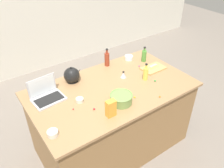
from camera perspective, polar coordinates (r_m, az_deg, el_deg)
name	(u,v)px	position (r m, az deg, el deg)	size (l,w,h in m)	color
ground_plane	(112,144)	(3.14, 0.00, -14.46)	(12.00, 12.00, 0.00)	slate
wall_back	(30,1)	(4.39, -19.44, 18.64)	(8.00, 0.10, 2.60)	beige
island_counter	(112,118)	(2.81, 0.00, -8.41)	(1.78, 1.04, 0.90)	olive
laptop	(46,95)	(2.44, -15.82, -2.57)	(0.33, 0.25, 0.22)	#B7B7BC
mixing_bowl_large	(121,98)	(2.29, 2.27, -3.56)	(0.23, 0.23, 0.10)	#72934C
bottle_olive	(144,56)	(3.03, 7.89, 6.93)	(0.06, 0.06, 0.20)	#4C8C38
bottle_oil	(146,73)	(2.65, 8.27, 2.63)	(0.06, 0.06, 0.20)	#DBC64C
bottle_soy	(107,59)	(2.90, -1.25, 6.17)	(0.06, 0.06, 0.23)	maroon
kettle	(72,75)	(2.63, -9.85, 2.12)	(0.21, 0.18, 0.20)	black
cutting_board	(153,68)	(2.90, 10.14, 3.82)	(0.29, 0.19, 0.02)	tan
butter_stick_left	(153,67)	(2.89, 10.09, 4.24)	(0.11, 0.04, 0.04)	#F4E58C
ramekin_small	(53,133)	(2.05, -14.38, -11.66)	(0.09, 0.09, 0.05)	beige
ramekin_medium	(129,58)	(3.07, 4.16, 6.48)	(0.11, 0.11, 0.05)	white
ramekin_wide	(80,100)	(2.35, -7.94, -3.93)	(0.08, 0.08, 0.04)	beige
kitchen_timer	(123,75)	(2.69, 2.82, 2.31)	(0.07, 0.07, 0.08)	#B2B2B7
candy_bag	(111,108)	(2.12, -0.29, -6.02)	(0.09, 0.06, 0.17)	gold
candy_0	(73,109)	(2.27, -9.51, -6.11)	(0.02, 0.02, 0.02)	red
candy_1	(160,97)	(2.44, 11.68, -3.05)	(0.02, 0.02, 0.02)	orange
candy_2	(139,66)	(2.93, 6.68, 4.40)	(0.02, 0.02, 0.02)	#CC3399
candy_3	(155,81)	(2.67, 10.56, 0.79)	(0.02, 0.02, 0.02)	green
candy_4	(109,103)	(2.31, -0.71, -4.63)	(0.02, 0.02, 0.02)	#CC3399
candy_5	(135,97)	(2.39, 5.60, -3.24)	(0.02, 0.02, 0.02)	yellow
candy_6	(94,109)	(2.24, -4.44, -6.14)	(0.02, 0.02, 0.02)	red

